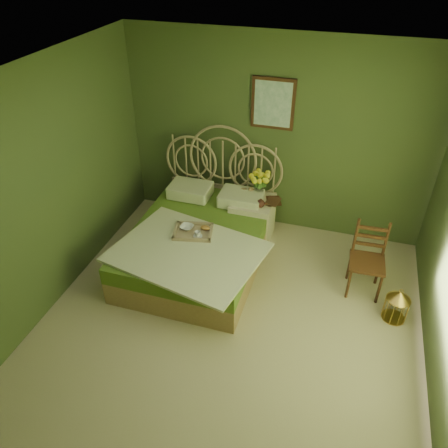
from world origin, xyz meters
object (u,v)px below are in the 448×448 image
(bed, at_px, (200,240))
(nightstand, at_px, (253,215))
(birdcage, at_px, (397,306))
(chair, at_px, (369,254))

(bed, distance_m, nightstand, 0.85)
(nightstand, distance_m, birdcage, 2.12)
(nightstand, bearing_deg, bed, -127.58)
(nightstand, bearing_deg, birdcage, -28.39)
(bed, distance_m, birdcage, 2.40)
(nightstand, xyz_separation_m, birdcage, (1.86, -1.00, -0.17))
(bed, relative_size, nightstand, 2.26)
(chair, bearing_deg, nightstand, 156.18)
(chair, bearing_deg, bed, -179.94)
(chair, height_order, birdcage, chair)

